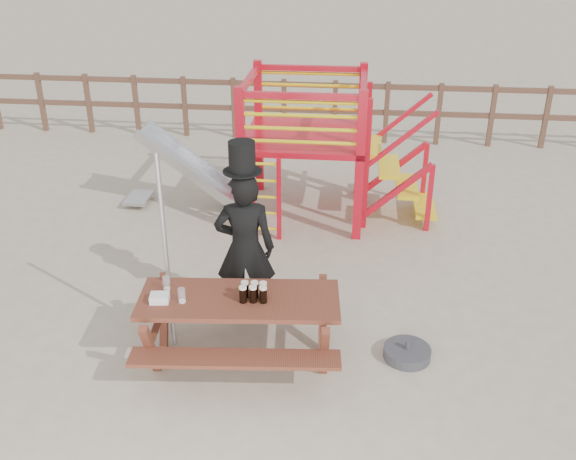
{
  "coord_description": "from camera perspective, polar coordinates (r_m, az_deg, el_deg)",
  "views": [
    {
      "loc": [
        0.91,
        -5.27,
        4.15
      ],
      "look_at": [
        0.25,
        0.8,
        1.08
      ],
      "focal_mm": 40.0,
      "sensor_mm": 36.0,
      "label": 1
    }
  ],
  "objects": [
    {
      "name": "parasol_base",
      "position": [
        6.82,
        10.53,
        -10.68
      ],
      "size": [
        0.49,
        0.49,
        0.21
      ],
      "color": "#38383D",
      "rests_on": "ground"
    },
    {
      "name": "empty_glasses",
      "position": [
        6.36,
        -10.1,
        -5.26
      ],
      "size": [
        0.28,
        0.27,
        0.15
      ],
      "color": "silver",
      "rests_on": "picnic_table"
    },
    {
      "name": "metal_pole",
      "position": [
        6.47,
        -10.79,
        -2.21
      ],
      "size": [
        0.05,
        0.05,
        2.14
      ],
      "primitive_type": "cylinder",
      "color": "#B2B2B7",
      "rests_on": "ground"
    },
    {
      "name": "playground_fort",
      "position": [
        9.4,
        1.06,
        7.59
      ],
      "size": [
        4.71,
        1.84,
        2.1
      ],
      "color": "red",
      "rests_on": "ground"
    },
    {
      "name": "paper_bag",
      "position": [
        6.31,
        -11.35,
        -5.95
      ],
      "size": [
        0.2,
        0.16,
        0.08
      ],
      "primitive_type": "cube",
      "rotation": [
        0.0,
        0.0,
        0.14
      ],
      "color": "white",
      "rests_on": "picnic_table"
    },
    {
      "name": "back_fence",
      "position": [
        12.77,
        1.91,
        11.17
      ],
      "size": [
        15.09,
        0.09,
        1.2
      ],
      "color": "brown",
      "rests_on": "ground"
    },
    {
      "name": "picnic_table",
      "position": [
        6.44,
        -4.3,
        -8.12
      ],
      "size": [
        2.06,
        1.51,
        0.76
      ],
      "rotation": [
        0.0,
        0.0,
        0.09
      ],
      "color": "brown",
      "rests_on": "ground"
    },
    {
      "name": "man_with_hat",
      "position": [
        6.85,
        -3.85,
        -1.32
      ],
      "size": [
        0.69,
        0.49,
        2.09
      ],
      "rotation": [
        0.0,
        0.0,
        3.25
      ],
      "color": "black",
      "rests_on": "ground"
    },
    {
      "name": "stout_pints",
      "position": [
        6.2,
        -3.07,
        -5.52
      ],
      "size": [
        0.27,
        0.17,
        0.17
      ],
      "color": "black",
      "rests_on": "picnic_table"
    },
    {
      "name": "ground",
      "position": [
        6.77,
        -2.93,
        -11.16
      ],
      "size": [
        60.0,
        60.0,
        0.0
      ],
      "primitive_type": "plane",
      "color": "#B7A98E",
      "rests_on": "ground"
    }
  ]
}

